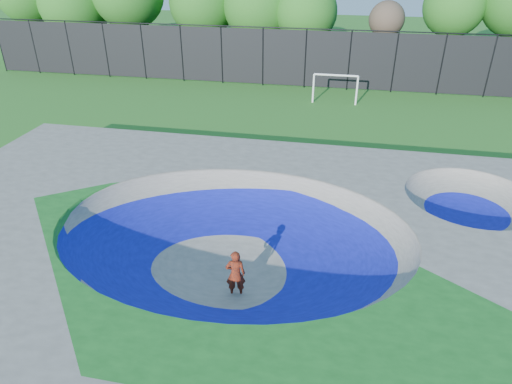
% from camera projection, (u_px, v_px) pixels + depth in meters
% --- Properties ---
extents(ground, '(120.00, 120.00, 0.00)m').
position_uv_depth(ground, '(234.00, 266.00, 14.49)').
color(ground, '#24631B').
rests_on(ground, ground).
extents(skate_deck, '(22.00, 14.00, 1.50)m').
position_uv_depth(skate_deck, '(233.00, 247.00, 14.13)').
color(skate_deck, gray).
rests_on(skate_deck, ground).
extents(skater, '(0.64, 0.49, 1.55)m').
position_uv_depth(skater, '(236.00, 274.00, 12.93)').
color(skater, '#B62F0E').
rests_on(skater, ground).
extents(skateboard, '(0.81, 0.43, 0.05)m').
position_uv_depth(skateboard, '(236.00, 294.00, 13.29)').
color(skateboard, black).
rests_on(skateboard, ground).
extents(soccer_goal, '(2.85, 0.12, 1.88)m').
position_uv_depth(soccer_goal, '(335.00, 83.00, 28.65)').
color(soccer_goal, white).
rests_on(soccer_goal, ground).
extents(fence, '(48.09, 0.09, 4.04)m').
position_uv_depth(fence, '(305.00, 57.00, 31.57)').
color(fence, black).
rests_on(fence, ground).
extents(treeline, '(52.46, 7.17, 8.60)m').
position_uv_depth(treeline, '(285.00, 2.00, 34.65)').
color(treeline, '#4B3525').
rests_on(treeline, ground).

